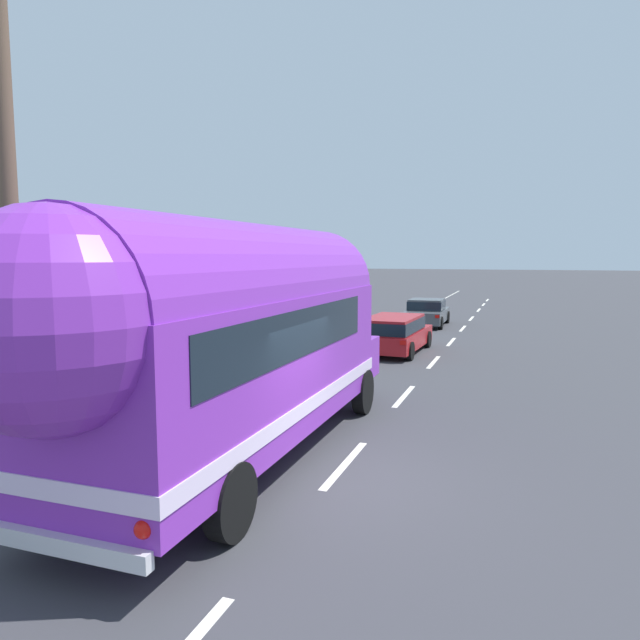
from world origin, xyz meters
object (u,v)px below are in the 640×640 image
at_px(painted_bus, 229,333).
at_px(car_second, 427,311).
at_px(car_lead, 394,332).
at_px(utility_pole, 9,193).

bearing_deg(painted_bus, car_second, 90.38).
bearing_deg(car_second, car_lead, -88.58).
height_order(utility_pole, car_second, utility_pole).
relative_size(utility_pole, car_lead, 1.87).
relative_size(car_lead, car_second, 1.06).
distance_m(utility_pole, car_lead, 15.14).
relative_size(painted_bus, car_second, 2.51).
distance_m(painted_bus, car_lead, 12.48).
distance_m(utility_pole, painted_bus, 3.74).
xyz_separation_m(painted_bus, car_lead, (0.08, 12.39, -1.51)).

